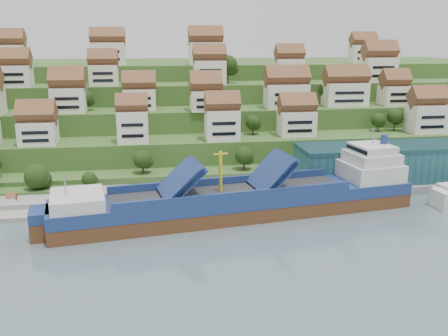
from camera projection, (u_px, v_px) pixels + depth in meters
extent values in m
plane|color=slate|center=(233.00, 214.00, 121.41)|extent=(300.00, 300.00, 0.00)
cube|color=gray|center=(295.00, 188.00, 138.26)|extent=(180.00, 14.00, 2.20)
cube|color=#2D4C1E|center=(199.00, 137.00, 203.16)|extent=(260.00, 128.00, 4.00)
cube|color=#2D4C1E|center=(198.00, 127.00, 207.05)|extent=(260.00, 118.00, 11.00)
cube|color=#2D4C1E|center=(196.00, 116.00, 213.81)|extent=(260.00, 102.00, 18.00)
cube|color=#2D4C1E|center=(194.00, 105.00, 220.56)|extent=(260.00, 86.00, 25.00)
cube|color=#2D4C1E|center=(192.00, 96.00, 228.40)|extent=(260.00, 68.00, 31.00)
cube|color=white|center=(38.00, 133.00, 147.17)|extent=(10.50, 8.57, 6.75)
cube|color=white|center=(133.00, 127.00, 149.06)|extent=(9.07, 7.03, 9.50)
cube|color=white|center=(222.00, 125.00, 152.80)|extent=(10.15, 7.62, 9.27)
cube|color=white|center=(296.00, 123.00, 159.87)|extent=(11.30, 7.73, 7.86)
cube|color=white|center=(426.00, 119.00, 164.67)|extent=(11.40, 8.31, 9.26)
cube|color=white|center=(69.00, 100.00, 161.44)|extent=(10.68, 8.98, 7.97)
cube|color=white|center=(140.00, 99.00, 166.50)|extent=(10.62, 7.90, 7.03)
cube|color=white|center=(206.00, 101.00, 165.10)|extent=(10.02, 8.56, 6.64)
cube|color=white|center=(286.00, 96.00, 171.47)|extent=(14.34, 8.36, 8.14)
cube|color=white|center=(345.00, 94.00, 176.15)|extent=(14.90, 8.18, 8.15)
cube|color=white|center=(394.00, 95.00, 178.88)|extent=(9.38, 8.04, 6.83)
cube|color=white|center=(14.00, 76.00, 171.12)|extent=(11.45, 7.86, 7.34)
cube|color=white|center=(104.00, 75.00, 176.65)|extent=(9.87, 7.30, 7.22)
cube|color=white|center=(210.00, 73.00, 179.62)|extent=(11.18, 7.79, 8.59)
cube|color=white|center=(289.00, 71.00, 185.10)|extent=(10.01, 7.14, 8.91)
cube|color=white|center=(378.00, 70.00, 190.66)|extent=(12.15, 8.47, 9.19)
cube|color=white|center=(10.00, 55.00, 188.72)|extent=(11.78, 8.03, 7.80)
cube|color=white|center=(108.00, 54.00, 193.03)|extent=(12.71, 7.51, 8.64)
cube|color=white|center=(206.00, 54.00, 196.28)|extent=(12.76, 8.15, 8.72)
cube|color=white|center=(362.00, 54.00, 209.00)|extent=(10.28, 7.05, 7.48)
ellipsoid|color=#213B13|center=(244.00, 156.00, 145.33)|extent=(5.32, 5.32, 5.32)
ellipsoid|color=#213B13|center=(143.00, 159.00, 141.46)|extent=(5.28, 5.28, 5.28)
ellipsoid|color=#213B13|center=(378.00, 120.00, 166.69)|extent=(4.62, 4.62, 4.62)
ellipsoid|color=#213B13|center=(395.00, 116.00, 167.19)|extent=(5.16, 5.16, 5.16)
ellipsoid|color=#213B13|center=(253.00, 123.00, 161.25)|extent=(4.76, 4.76, 4.76)
ellipsoid|color=#213B13|center=(326.00, 90.00, 178.74)|extent=(5.50, 5.50, 5.50)
ellipsoid|color=#213B13|center=(59.00, 99.00, 165.83)|extent=(5.81, 5.81, 5.81)
ellipsoid|color=#213B13|center=(86.00, 98.00, 165.64)|extent=(5.13, 5.13, 5.13)
ellipsoid|color=#213B13|center=(228.00, 65.00, 184.72)|extent=(7.03, 7.03, 7.03)
ellipsoid|color=#213B13|center=(284.00, 70.00, 191.04)|extent=(5.52, 5.52, 5.52)
ellipsoid|color=#213B13|center=(300.00, 71.00, 190.02)|extent=(4.48, 4.48, 4.48)
ellipsoid|color=#213B13|center=(37.00, 177.00, 131.17)|extent=(6.51, 6.51, 6.51)
ellipsoid|color=#213B13|center=(89.00, 179.00, 133.32)|extent=(4.00, 4.00, 4.00)
cube|color=#205057|center=(402.00, 161.00, 143.05)|extent=(60.00, 15.00, 10.00)
cylinder|color=gray|center=(294.00, 176.00, 131.89)|extent=(0.16, 0.16, 8.00)
cube|color=maroon|center=(296.00, 163.00, 131.05)|extent=(1.20, 0.05, 0.80)
cube|color=white|center=(12.00, 201.00, 124.36)|extent=(2.40, 2.20, 2.20)
cube|color=#512E18|center=(238.00, 212.00, 120.16)|extent=(88.35, 26.60, 5.60)
cube|color=navy|center=(239.00, 197.00, 119.18)|extent=(88.37, 26.73, 2.91)
cube|color=beige|center=(77.00, 200.00, 108.00)|extent=(13.01, 14.32, 2.91)
cube|color=#262628|center=(230.00, 192.00, 118.18)|extent=(57.06, 19.83, 0.34)
cube|color=navy|center=(178.00, 181.00, 113.71)|extent=(10.17, 13.49, 7.74)
cube|color=navy|center=(270.00, 173.00, 120.06)|extent=(9.76, 13.43, 8.18)
cylinder|color=yellow|center=(221.00, 173.00, 116.28)|extent=(0.89, 0.89, 10.08)
cube|color=beige|center=(370.00, 171.00, 128.42)|extent=(15.22, 14.66, 4.48)
cube|color=beige|center=(371.00, 157.00, 127.50)|extent=(12.81, 12.99, 2.80)
cube|color=beige|center=(372.00, 148.00, 126.90)|extent=(10.39, 11.32, 2.02)
cylinder|color=navy|center=(384.00, 139.00, 127.30)|extent=(2.04, 2.04, 2.46)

